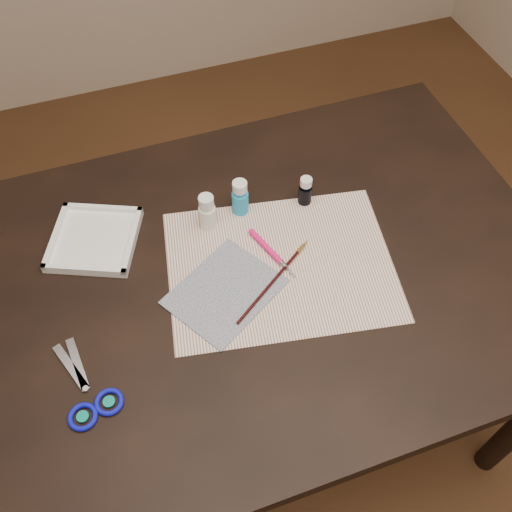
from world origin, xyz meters
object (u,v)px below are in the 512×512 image
object	(u,v)px
paint_bottle_navy	(305,191)
palette_tray	(94,239)
paper	(280,265)
paint_bottle_cyan	(240,197)
canvas	(225,291)
paint_bottle_white	(207,212)
scissors	(78,383)

from	to	relation	value
paint_bottle_navy	palette_tray	size ratio (longest dim) A/B	0.41
paper	paint_bottle_cyan	distance (m)	0.18
paint_bottle_cyan	paper	bearing A→B (deg)	-79.77
canvas	palette_tray	size ratio (longest dim) A/B	1.19
paint_bottle_white	canvas	bearing A→B (deg)	-95.91
paint_bottle_white	paint_bottle_cyan	distance (m)	0.08
paint_bottle_cyan	palette_tray	size ratio (longest dim) A/B	0.51
canvas	palette_tray	distance (m)	0.32
paint_bottle_navy	scissors	world-z (taller)	paint_bottle_navy
paper	canvas	bearing A→B (deg)	-168.77
paint_bottle_navy	scissors	bearing A→B (deg)	-153.59
paper	paint_bottle_white	world-z (taller)	paint_bottle_white
canvas	palette_tray	bearing A→B (deg)	136.25
canvas	scissors	xyz separation A→B (m)	(-0.32, -0.10, 0.00)
canvas	scissors	distance (m)	0.33
palette_tray	paint_bottle_navy	bearing A→B (deg)	-5.07
canvas	paint_bottle_white	distance (m)	0.19
paint_bottle_navy	palette_tray	bearing A→B (deg)	174.93
paper	canvas	distance (m)	0.13
paper	paint_bottle_white	bearing A→B (deg)	125.70
paint_bottle_white	palette_tray	bearing A→B (deg)	171.60
canvas	paint_bottle_cyan	world-z (taller)	paint_bottle_cyan
paint_bottle_navy	palette_tray	distance (m)	0.48
paint_bottle_white	paint_bottle_cyan	size ratio (longest dim) A/B	1.01
paint_bottle_cyan	scissors	world-z (taller)	paint_bottle_cyan
scissors	paint_bottle_cyan	bearing A→B (deg)	-74.64
canvas	scissors	world-z (taller)	scissors
canvas	paint_bottle_navy	size ratio (longest dim) A/B	2.88
paint_bottle_navy	palette_tray	xyz separation A→B (m)	(-0.48, 0.04, -0.03)
paint_bottle_navy	paint_bottle_cyan	bearing A→B (deg)	171.22
paint_bottle_white	palette_tray	distance (m)	0.25
paint_bottle_cyan	palette_tray	bearing A→B (deg)	176.61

